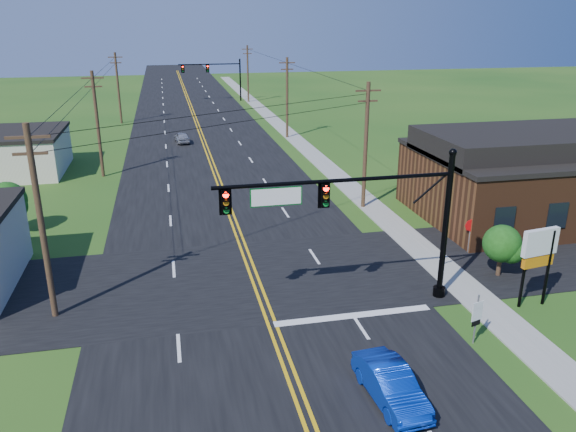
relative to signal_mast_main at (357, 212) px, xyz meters
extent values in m
plane|color=#1C4814|center=(-4.34, -8.00, -4.75)|extent=(260.00, 260.00, 0.00)
cube|color=black|center=(-4.34, 42.00, -4.73)|extent=(16.00, 220.00, 0.04)
cube|color=black|center=(-4.34, 4.00, -4.73)|extent=(70.00, 10.00, 0.04)
cube|color=gray|center=(6.16, 32.00, -4.71)|extent=(2.00, 160.00, 0.08)
cylinder|color=black|center=(4.46, 0.00, -1.15)|extent=(0.28, 0.28, 7.20)
cylinder|color=black|center=(4.46, 0.00, -4.50)|extent=(0.60, 0.60, 0.50)
sphere|color=black|center=(4.46, 0.00, 2.55)|extent=(0.36, 0.36, 0.36)
cylinder|color=black|center=(-1.04, 0.00, 1.55)|extent=(11.00, 0.18, 0.18)
cube|color=#045014|center=(-3.74, 0.00, 1.00)|extent=(2.30, 0.06, 0.85)
cylinder|color=black|center=(4.46, 72.00, -1.15)|extent=(0.28, 0.28, 7.20)
cylinder|color=black|center=(4.46, 72.00, -4.50)|extent=(0.60, 0.60, 0.50)
sphere|color=black|center=(4.46, 72.00, 2.55)|extent=(0.36, 0.36, 0.36)
cylinder|color=black|center=(-0.54, 72.00, 1.25)|extent=(10.00, 0.18, 0.18)
cube|color=#045014|center=(-3.74, 72.00, 0.70)|extent=(2.30, 0.06, 0.85)
cube|color=#512B17|center=(15.66, 10.00, -2.55)|extent=(14.00, 11.00, 4.40)
cube|color=black|center=(15.66, 10.00, -0.20)|extent=(14.20, 11.20, 0.30)
cylinder|color=#3D251B|center=(-13.84, 2.00, -0.25)|extent=(0.28, 0.28, 9.00)
cube|color=#3D251B|center=(-13.84, 2.00, 3.65)|extent=(1.80, 0.12, 0.12)
cube|color=#3D251B|center=(-13.84, 2.00, 2.95)|extent=(1.40, 0.12, 0.12)
cylinder|color=#3D251B|center=(-13.84, 27.00, -0.25)|extent=(0.28, 0.28, 9.00)
cube|color=#3D251B|center=(-13.84, 27.00, 3.65)|extent=(1.80, 0.12, 0.12)
cube|color=#3D251B|center=(-13.84, 27.00, 2.95)|extent=(1.40, 0.12, 0.12)
cylinder|color=#3D251B|center=(-13.84, 54.00, -0.25)|extent=(0.28, 0.28, 9.00)
cube|color=#3D251B|center=(-13.84, 54.00, 3.65)|extent=(1.80, 0.12, 0.12)
cube|color=#3D251B|center=(-13.84, 54.00, 2.95)|extent=(1.40, 0.12, 0.12)
cylinder|color=#3D251B|center=(5.46, 14.00, -0.25)|extent=(0.28, 0.28, 9.00)
cube|color=#3D251B|center=(5.46, 14.00, 3.65)|extent=(1.80, 0.12, 0.12)
cube|color=#3D251B|center=(5.46, 14.00, 2.95)|extent=(1.40, 0.12, 0.12)
cylinder|color=#3D251B|center=(5.46, 40.00, -0.25)|extent=(0.28, 0.28, 9.00)
cube|color=#3D251B|center=(5.46, 40.00, 3.65)|extent=(1.80, 0.12, 0.12)
cube|color=#3D251B|center=(5.46, 40.00, 2.95)|extent=(1.40, 0.12, 0.12)
cylinder|color=#3D251B|center=(5.46, 70.00, -0.25)|extent=(0.28, 0.28, 9.00)
cube|color=#3D251B|center=(5.46, 70.00, 3.65)|extent=(1.80, 0.12, 0.12)
cube|color=#3D251B|center=(5.46, 70.00, 2.95)|extent=(1.40, 0.12, 0.12)
cylinder|color=#3D251B|center=(11.66, 18.00, -3.83)|extent=(0.24, 0.24, 1.85)
sphere|color=#184610|center=(11.66, 18.00, -2.15)|extent=(3.00, 3.00, 3.00)
cylinder|color=#3D251B|center=(8.66, 1.50, -4.09)|extent=(0.24, 0.24, 1.32)
sphere|color=#184610|center=(8.66, 1.50, -2.89)|extent=(2.00, 2.00, 2.00)
cylinder|color=#3D251B|center=(-18.34, 14.00, -3.98)|extent=(0.24, 0.24, 1.54)
sphere|color=#184610|center=(-18.34, 14.00, -2.58)|extent=(2.40, 2.40, 2.40)
imported|color=#082FAF|center=(-1.00, -7.07, -4.09)|extent=(1.72, 4.09, 1.31)
imported|color=#9E9EA3|center=(-6.53, 39.61, -4.16)|extent=(1.77, 3.59, 1.18)
cylinder|color=slate|center=(3.92, -4.26, -3.60)|extent=(0.09, 0.09, 2.29)
cube|color=white|center=(3.92, -4.30, -2.93)|extent=(0.56, 0.20, 0.31)
cube|color=white|center=(3.92, -4.30, -3.34)|extent=(0.56, 0.20, 0.57)
cube|color=black|center=(3.92, -4.30, -3.76)|extent=(0.46, 0.17, 0.23)
cylinder|color=slate|center=(8.66, 4.67, -3.76)|extent=(0.07, 0.07, 1.97)
cylinder|color=#BF0A0C|center=(8.66, 4.64, -3.01)|extent=(0.75, 0.09, 0.75)
cylinder|color=black|center=(7.72, -1.81, -2.84)|extent=(0.17, 0.17, 3.81)
cylinder|color=black|center=(8.99, -1.81, -2.84)|extent=(0.17, 0.17, 3.81)
cube|color=silver|center=(8.36, -1.81, -1.47)|extent=(1.92, 0.56, 1.27)
cube|color=#CC720C|center=(8.36, -1.81, -2.42)|extent=(1.71, 0.50, 0.53)
camera|label=1|loc=(-8.22, -22.79, 8.30)|focal=35.00mm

